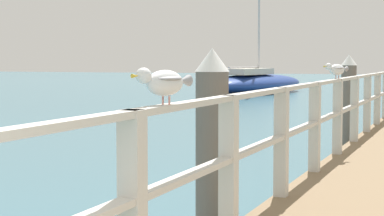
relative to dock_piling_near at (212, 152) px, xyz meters
The scene contains 6 objects.
pier_railing 8.66m from the dock_piling_near, 87.49° to the left, with size 0.12×25.01×1.04m.
dock_piling_near is the anchor object (origin of this frame).
dock_piling_far 7.39m from the dock_piling_near, 90.00° to the left, with size 0.29×0.29×1.78m.
seagull_foreground 1.98m from the dock_piling_near, 78.32° to the right, with size 0.24×0.47×0.21m.
seagull_background 3.94m from the dock_piling_near, 84.45° to the left, with size 0.28×0.44×0.21m.
boat_2 28.34m from the dock_piling_near, 105.92° to the left, with size 4.60×9.08×9.53m.
Camera 1 is at (0.17, -0.74, 1.68)m, focal length 62.88 mm.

